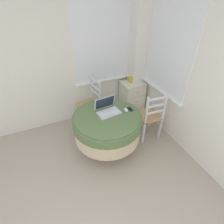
{
  "coord_description": "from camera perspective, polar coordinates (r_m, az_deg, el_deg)",
  "views": [
    {
      "loc": [
        0.22,
        -0.25,
        2.37
      ],
      "look_at": [
        1.16,
        1.84,
        0.67
      ],
      "focal_mm": 28.0,
      "sensor_mm": 36.0,
      "label": 1
    }
  ],
  "objects": [
    {
      "name": "dining_chair_near_right_window",
      "position": [
        3.19,
        12.22,
        -1.32
      ],
      "size": [
        0.42,
        0.44,
        0.96
      ],
      "color": "tan",
      "rests_on": "ground_plane"
    },
    {
      "name": "cell_phone",
      "position": [
        2.8,
        5.91,
        0.93
      ],
      "size": [
        0.07,
        0.13,
        0.01
      ],
      "color": "black",
      "rests_on": "round_dining_table"
    },
    {
      "name": "computer_mouse",
      "position": [
        2.74,
        4.61,
        0.67
      ],
      "size": [
        0.06,
        0.09,
        0.05
      ],
      "color": "white",
      "rests_on": "round_dining_table"
    },
    {
      "name": "corner_room_shell",
      "position": [
        2.56,
        3.22,
        11.25
      ],
      "size": [
        4.5,
        4.69,
        2.55
      ],
      "color": "white",
      "rests_on": "ground_plane"
    },
    {
      "name": "round_dining_table",
      "position": [
        2.77,
        -1.57,
        -4.2
      ],
      "size": [
        1.07,
        1.07,
        0.75
      ],
      "color": "#4C3D2D",
      "rests_on": "ground_plane"
    },
    {
      "name": "laptop",
      "position": [
        2.71,
        -1.49,
        0.95
      ],
      "size": [
        0.37,
        0.3,
        0.23
      ],
      "color": "silver",
      "rests_on": "round_dining_table"
    },
    {
      "name": "corner_cabinet",
      "position": [
        3.89,
        6.53,
        4.98
      ],
      "size": [
        0.47,
        0.44,
        0.7
      ],
      "color": "silver",
      "rests_on": "ground_plane"
    },
    {
      "name": "dining_chair_near_back_window",
      "position": [
        3.48,
        -6.96,
        2.81
      ],
      "size": [
        0.48,
        0.46,
        0.96
      ],
      "color": "tan",
      "rests_on": "ground_plane"
    },
    {
      "name": "storage_box",
      "position": [
        3.73,
        6.61,
        10.62
      ],
      "size": [
        0.15,
        0.13,
        0.11
      ],
      "color": "gold",
      "rests_on": "corner_cabinet"
    }
  ]
}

